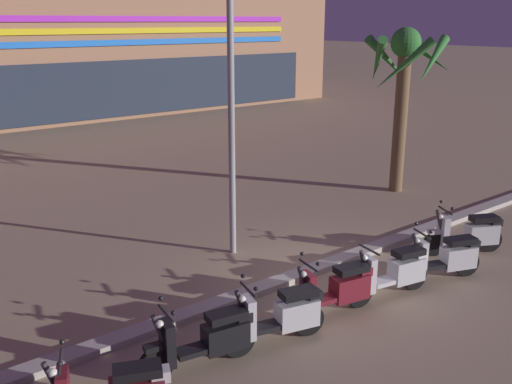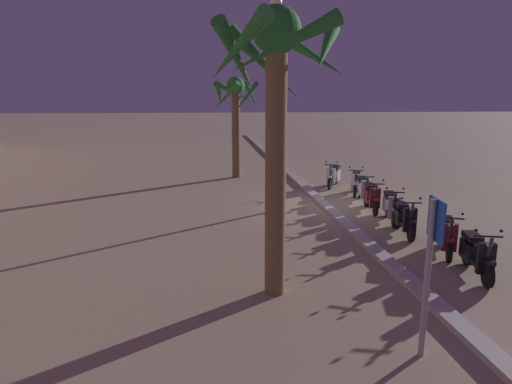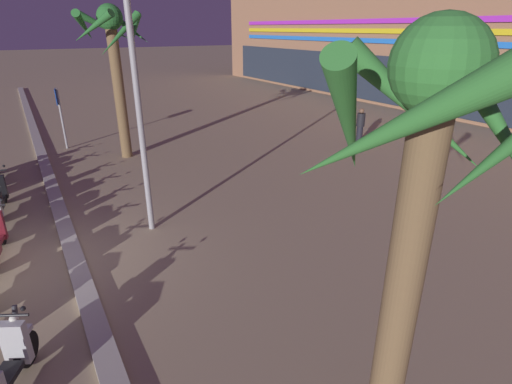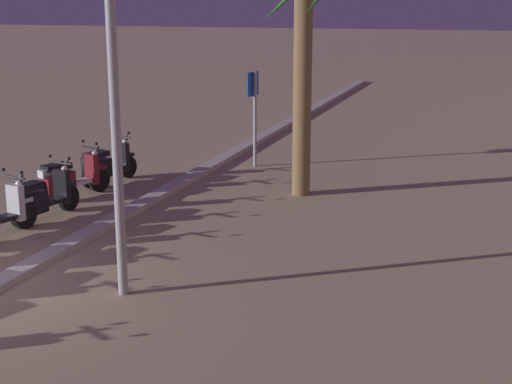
% 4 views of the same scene
% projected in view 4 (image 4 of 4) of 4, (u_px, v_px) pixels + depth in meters
% --- Properties ---
extents(scooter_black_mid_front, '(1.74, 0.72, 1.17)m').
position_uv_depth(scooter_black_mid_front, '(106.00, 165.00, 17.28)').
color(scooter_black_mid_front, black).
rests_on(scooter_black_mid_front, ground).
extents(scooter_maroon_lead_nearest, '(1.67, 0.89, 1.17)m').
position_uv_depth(scooter_maroon_lead_nearest, '(69.00, 178.00, 16.04)').
color(scooter_maroon_lead_nearest, black).
rests_on(scooter_maroon_lead_nearest, ground).
extents(scooter_black_mid_rear, '(1.82, 0.64, 1.17)m').
position_uv_depth(scooter_black_mid_rear, '(40.00, 198.00, 14.42)').
color(scooter_black_mid_rear, black).
rests_on(scooter_black_mid_rear, ground).
extents(crossing_sign, '(0.60, 0.16, 2.40)m').
position_uv_depth(crossing_sign, '(254.00, 108.00, 18.89)').
color(crossing_sign, '#939399').
rests_on(crossing_sign, ground).
extents(palm_tree_near_sign, '(2.60, 2.64, 5.36)m').
position_uv_depth(palm_tree_near_sign, '(304.00, 8.00, 15.50)').
color(palm_tree_near_sign, brown).
rests_on(palm_tree_near_sign, ground).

